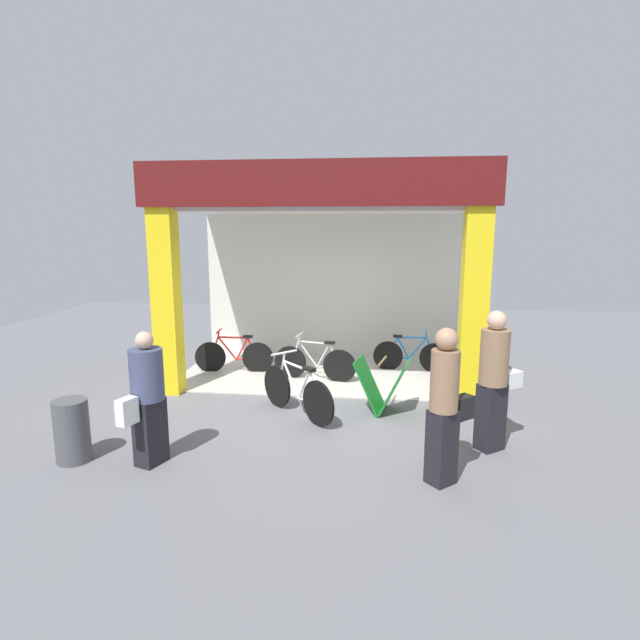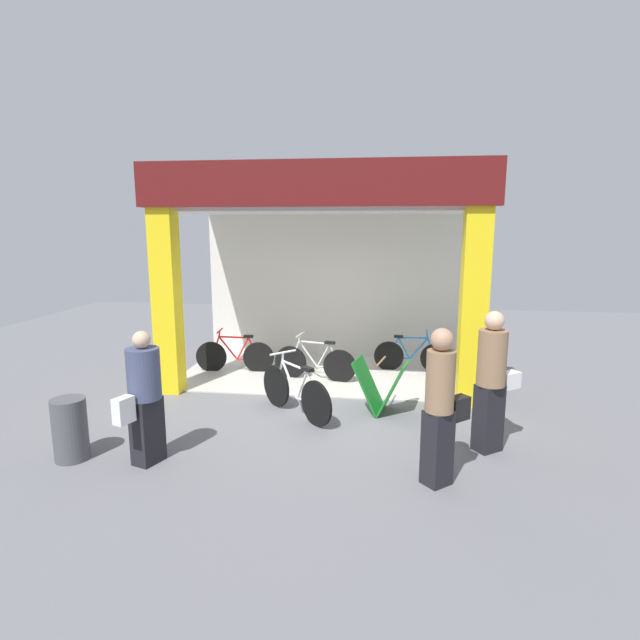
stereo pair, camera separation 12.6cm
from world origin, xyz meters
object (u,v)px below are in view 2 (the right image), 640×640
at_px(sandwich_board_sign, 381,387).
at_px(pedestrian_0, 492,379).
at_px(bicycle_inside_0, 315,362).
at_px(bicycle_inside_1, 412,355).
at_px(bicycle_parked_0, 295,392).
at_px(pedestrian_1, 440,406).
at_px(bicycle_inside_2, 235,355).
at_px(pedestrian_2, 144,396).
at_px(trash_bin, 70,429).

xyz_separation_m(sandwich_board_sign, pedestrian_0, (1.34, -1.12, 0.51)).
distance_m(bicycle_inside_0, pedestrian_0, 3.64).
relative_size(bicycle_inside_1, bicycle_parked_0, 1.19).
distance_m(pedestrian_0, pedestrian_1, 1.16).
distance_m(bicycle_inside_1, pedestrian_1, 4.31).
xyz_separation_m(bicycle_parked_0, sandwich_board_sign, (1.23, 0.29, 0.04)).
bearing_deg(bicycle_inside_2, pedestrian_0, -35.10).
distance_m(bicycle_inside_0, pedestrian_1, 3.97).
xyz_separation_m(bicycle_inside_1, pedestrian_2, (-3.25, -4.22, 0.50)).
bearing_deg(pedestrian_1, pedestrian_0, 52.98).
height_order(bicycle_inside_2, sandwich_board_sign, bicycle_inside_2).
bearing_deg(pedestrian_1, bicycle_inside_1, 91.09).
relative_size(bicycle_inside_1, pedestrian_2, 0.91).
distance_m(pedestrian_1, trash_bin, 4.30).
bearing_deg(bicycle_inside_0, trash_bin, -125.28).
relative_size(sandwich_board_sign, pedestrian_2, 0.55).
xyz_separation_m(bicycle_inside_0, bicycle_inside_2, (-1.57, 0.33, -0.01)).
distance_m(bicycle_inside_0, sandwich_board_sign, 1.86).
xyz_separation_m(pedestrian_0, pedestrian_2, (-4.04, -0.87, -0.09)).
xyz_separation_m(bicycle_parked_0, trash_bin, (-2.40, -1.73, 0.01)).
bearing_deg(bicycle_inside_1, pedestrian_1, -88.91).
height_order(bicycle_inside_1, trash_bin, bicycle_inside_1).
distance_m(bicycle_inside_2, pedestrian_0, 5.04).
bearing_deg(pedestrian_0, bicycle_inside_1, 103.15).
distance_m(bicycle_inside_1, pedestrian_0, 3.49).
xyz_separation_m(bicycle_inside_2, pedestrian_2, (0.06, -3.75, 0.49)).
xyz_separation_m(bicycle_inside_1, bicycle_inside_2, (-3.32, -0.47, 0.01)).
bearing_deg(pedestrian_2, pedestrian_0, 12.19).
xyz_separation_m(bicycle_inside_0, pedestrian_2, (-1.51, -3.43, 0.48)).
height_order(bicycle_inside_0, pedestrian_1, pedestrian_1).
bearing_deg(pedestrian_1, bicycle_inside_2, 131.74).
bearing_deg(bicycle_inside_2, bicycle_inside_0, -11.67).
bearing_deg(pedestrian_1, trash_bin, 179.68).
bearing_deg(sandwich_board_sign, bicycle_parked_0, -166.83).
bearing_deg(pedestrian_2, bicycle_inside_1, 52.35).
xyz_separation_m(bicycle_parked_0, pedestrian_2, (-1.46, -1.70, 0.46)).
relative_size(bicycle_inside_2, pedestrian_1, 0.86).
relative_size(bicycle_inside_0, bicycle_inside_1, 1.05).
bearing_deg(bicycle_inside_1, pedestrian_2, -127.65).
height_order(bicycle_parked_0, pedestrian_0, pedestrian_0).
distance_m(bicycle_inside_2, sandwich_board_sign, 3.27).
bearing_deg(pedestrian_1, sandwich_board_sign, 107.46).
relative_size(bicycle_inside_1, sandwich_board_sign, 1.66).
bearing_deg(trash_bin, pedestrian_2, 2.04).
bearing_deg(trash_bin, bicycle_inside_1, 45.41).
relative_size(bicycle_inside_2, pedestrian_2, 0.94).
bearing_deg(pedestrian_1, bicycle_inside_0, 117.64).
xyz_separation_m(bicycle_inside_2, bicycle_parked_0, (1.53, -2.05, 0.04)).
relative_size(sandwich_board_sign, trash_bin, 1.16).
height_order(pedestrian_0, trash_bin, pedestrian_0).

